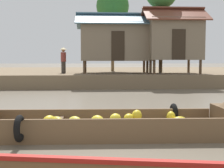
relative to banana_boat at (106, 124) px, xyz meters
name	(u,v)px	position (x,y,z in m)	size (l,w,h in m)	color
ground_plane	(85,99)	(-0.61, 6.41, -0.27)	(300.00, 300.00, 0.00)	#665B4C
riverbank_strip	(89,74)	(-0.61, 20.65, 0.13)	(160.00, 20.00, 0.80)	#756047
banana_boat	(106,124)	(0.00, 0.00, 0.00)	(6.06, 1.88, 0.83)	brown
stilt_house_left	(116,41)	(1.26, 13.60, 2.60)	(5.19, 3.30, 3.90)	#4C3826
stilt_house_mid_left	(173,39)	(4.79, 12.78, 2.73)	(3.91, 3.18, 4.16)	#4C3826
palm_tree_near	(113,7)	(1.26, 17.25, 5.45)	(2.49, 2.49, 6.21)	brown
vendor_person	(63,59)	(-2.15, 13.48, 1.46)	(0.44, 0.44, 1.66)	#332D28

